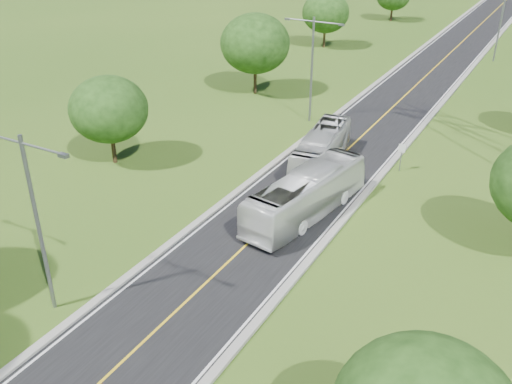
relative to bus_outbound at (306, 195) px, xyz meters
The scene contains 13 objects.
ground 32.46m from the bus_outbound, 92.95° to the left, with size 260.00×260.00×0.00m, color #315217.
road 38.44m from the bus_outbound, 92.49° to the left, with size 8.00×150.00×0.06m, color black.
curb_left 38.86m from the bus_outbound, 98.77° to the left, with size 0.50×150.00×0.22m, color gray.
curb_right 38.49m from the bus_outbound, 86.15° to the left, with size 0.50×150.00×0.22m, color gray.
speed_limit_sign 10.94m from the bus_outbound, 71.17° to the left, with size 0.55×0.09×2.40m.
streetlight_near_left 17.92m from the bus_outbound, 116.13° to the right, with size 5.90×0.25×10.00m.
streetlight_mid_left 19.46m from the bus_outbound, 113.82° to the left, with size 5.90×0.25×10.00m.
streetlight_far_right 50.74m from the bus_outbound, 85.08° to the left, with size 5.90×0.25×10.00m.
tree_lb 17.92m from the bus_outbound, behind, with size 6.30×6.30×7.33m.
tree_lc 28.17m from the bus_outbound, 126.69° to the left, with size 7.56×7.56×8.79m.
tree_ld 50.09m from the bus_outbound, 111.93° to the left, with size 6.72×6.72×7.82m.
bus_outbound is the anchor object (origin of this frame).
bus_inbound 8.57m from the bus_outbound, 106.75° to the left, with size 2.45×10.46×2.91m, color silver.
Camera 1 is at (15.56, -3.99, 19.82)m, focal length 40.00 mm.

